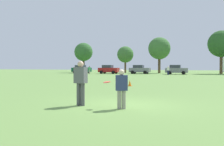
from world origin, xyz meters
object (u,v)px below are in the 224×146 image
Objects in this scene: player_defender at (122,87)px; bystander_sideline_watcher at (89,70)px; frisbee at (107,82)px; parked_car_mid_left at (108,69)px; parked_car_near_left at (81,69)px; parked_car_center at (139,69)px; bystander_far_jogger at (168,70)px; parked_car_mid_right at (176,70)px; player_thrower at (81,81)px; traffic_cone at (130,83)px.

bystander_sideline_watcher reaches higher than player_defender.
bystander_sideline_watcher is (-17.71, 37.91, -0.06)m from frisbee.
player_defender is at bearing -69.51° from parked_car_mid_left.
parked_car_center is (13.18, 0.16, 0.00)m from parked_car_near_left.
bystander_far_jogger is at bearing -34.99° from parked_car_center.
frisbee is 0.07× the size of parked_car_mid_right.
player_thrower reaches higher than player_defender.
bystander_sideline_watcher is 1.01× the size of bystander_far_jogger.
frisbee is 47.83m from parked_car_near_left.
parked_car_near_left reaches higher than player_thrower.
frisbee is 0.17× the size of bystander_sideline_watcher.
frisbee is at bearing -5.86° from player_thrower.
parked_car_near_left is at bearing 121.69° from traffic_cone.
bystander_far_jogger is (-1.18, -3.21, -0.03)m from parked_car_mid_right.
player_defender is at bearing -85.76° from bystander_far_jogger.
traffic_cone is at bearing -89.36° from bystander_far_jogger.
frisbee is 41.84m from bystander_sideline_watcher.
bystander_far_jogger is (12.57, -2.87, -0.03)m from parked_car_mid_left.
parked_car_mid_left is (-14.81, 41.17, -0.04)m from frisbee.
parked_car_near_left is 1.00× the size of parked_car_center.
player_thrower is 43.27m from parked_car_mid_left.
parked_car_mid_left is (-12.88, 30.72, 0.69)m from traffic_cone.
parked_car_near_left is 1.00× the size of parked_car_mid_right.
traffic_cone is (-2.54, 10.55, -0.58)m from player_defender.
bystander_far_jogger is at bearing -110.13° from parked_car_mid_right.
bystander_far_jogger is (-2.24, 38.30, -0.07)m from frisbee.
player_thrower is 47.21m from parked_car_near_left.
parked_car_center reaches higher than bystander_sideline_watcher.
player_thrower is 1.78m from player_defender.
player_thrower is at bearing -90.12° from parked_car_mid_right.
parked_car_center reaches higher than player_defender.
bystander_sideline_watcher is at bearing -49.04° from parked_car_near_left.
player_defender is 38.50m from bystander_far_jogger.
parked_car_mid_left is 1.00× the size of parked_car_center.
player_thrower is 1.10× the size of bystander_sideline_watcher.
traffic_cone is 0.11× the size of parked_car_near_left.
bystander_far_jogger is at bearing 94.24° from player_defender.
parked_car_near_left is (-22.38, 42.68, 0.12)m from player_defender.
parked_car_mid_right is (0.87, 31.06, 0.69)m from traffic_cone.
parked_car_mid_right reaches higher than player_defender.
player_defender is 48.19m from parked_car_near_left.
parked_car_center is 2.62× the size of bystander_sideline_watcher.
bystander_far_jogger is (19.53, -4.29, -0.03)m from parked_car_near_left.
frisbee is 0.07× the size of parked_car_mid_left.
traffic_cone is 32.98m from parked_car_center.
parked_car_mid_left is at bearing 108.41° from player_thrower.
parked_car_mid_left is 12.90m from bystander_far_jogger.
bystander_sideline_watcher is (-15.78, 27.46, 0.68)m from traffic_cone.
parked_car_center is at bearing 170.70° from parked_car_mid_right.
traffic_cone is at bearing -67.25° from parked_car_mid_left.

